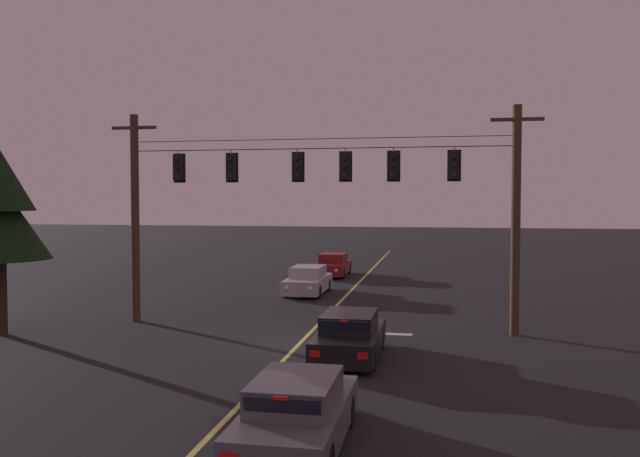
% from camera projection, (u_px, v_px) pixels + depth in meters
% --- Properties ---
extents(ground_plane, '(180.00, 180.00, 0.00)m').
position_uv_depth(ground_plane, '(299.00, 344.00, 21.10)').
color(ground_plane, black).
extents(lane_centre_stripe, '(0.14, 60.00, 0.01)m').
position_uv_depth(lane_centre_stripe, '(340.00, 302.00, 29.73)').
color(lane_centre_stripe, '#D1C64C').
rests_on(lane_centre_stripe, ground).
extents(stop_bar_paint, '(3.40, 0.36, 0.01)m').
position_uv_depth(stop_bar_paint, '(364.00, 333.00, 22.90)').
color(stop_bar_paint, silver).
rests_on(stop_bar_paint, ground).
extents(signal_span_assembly, '(16.01, 0.32, 8.00)m').
position_uv_depth(signal_span_assembly, '(315.00, 216.00, 23.64)').
color(signal_span_assembly, '#423021').
rests_on(signal_span_assembly, ground).
extents(traffic_light_leftmost, '(0.48, 0.41, 1.22)m').
position_uv_depth(traffic_light_leftmost, '(178.00, 168.00, 24.52)').
color(traffic_light_leftmost, black).
extents(traffic_light_left_inner, '(0.48, 0.41, 1.22)m').
position_uv_depth(traffic_light_left_inner, '(231.00, 167.00, 24.13)').
color(traffic_light_left_inner, black).
extents(traffic_light_centre, '(0.48, 0.41, 1.22)m').
position_uv_depth(traffic_light_centre, '(297.00, 167.00, 23.67)').
color(traffic_light_centre, black).
extents(traffic_light_right_inner, '(0.48, 0.41, 1.22)m').
position_uv_depth(traffic_light_right_inner, '(345.00, 166.00, 23.34)').
color(traffic_light_right_inner, black).
extents(traffic_light_rightmost, '(0.48, 0.41, 1.22)m').
position_uv_depth(traffic_light_rightmost, '(393.00, 166.00, 23.02)').
color(traffic_light_rightmost, black).
extents(traffic_light_far_right, '(0.48, 0.41, 1.22)m').
position_uv_depth(traffic_light_far_right, '(454.00, 165.00, 22.63)').
color(traffic_light_far_right, black).
extents(car_waiting_near_lane, '(1.80, 4.33, 1.39)m').
position_uv_depth(car_waiting_near_lane, '(350.00, 336.00, 19.27)').
color(car_waiting_near_lane, black).
rests_on(car_waiting_near_lane, ground).
extents(car_oncoming_lead, '(1.80, 4.42, 1.39)m').
position_uv_depth(car_oncoming_lead, '(308.00, 281.00, 32.36)').
color(car_oncoming_lead, '#A5A5AD').
rests_on(car_oncoming_lead, ground).
extents(car_oncoming_trailing, '(1.80, 4.42, 1.39)m').
position_uv_depth(car_oncoming_trailing, '(333.00, 265.00, 40.04)').
color(car_oncoming_trailing, maroon).
rests_on(car_oncoming_trailing, ground).
extents(car_waiting_second_near, '(1.80, 4.33, 1.39)m').
position_uv_depth(car_waiting_second_near, '(297.00, 414.00, 12.29)').
color(car_waiting_second_near, '#4C4C51').
rests_on(car_waiting_second_near, ground).
extents(tree_verge_far, '(3.40, 3.40, 6.56)m').
position_uv_depth(tree_verge_far, '(0.00, 209.00, 22.44)').
color(tree_verge_far, '#332316').
rests_on(tree_verge_far, ground).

